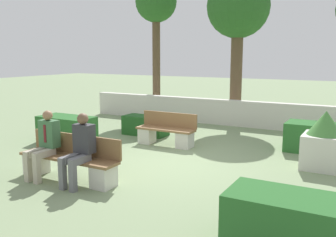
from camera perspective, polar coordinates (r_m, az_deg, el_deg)
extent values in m
plane|color=gray|center=(8.52, 0.46, -6.67)|extent=(60.00, 60.00, 0.00)
cube|color=beige|center=(12.89, 10.96, 0.77)|extent=(11.83, 0.30, 0.87)
cube|color=brown|center=(7.49, -15.04, -5.83)|extent=(2.19, 0.44, 0.05)
cube|color=brown|center=(7.61, -13.86, -3.80)|extent=(2.19, 0.04, 0.40)
cube|color=beige|center=(8.16, -19.39, -6.47)|extent=(0.36, 0.40, 0.41)
cube|color=beige|center=(7.01, -9.79, -8.70)|extent=(0.36, 0.40, 0.41)
cube|color=brown|center=(9.97, -0.41, -1.65)|extent=(1.62, 0.44, 0.05)
cube|color=brown|center=(10.14, 0.26, -0.17)|extent=(1.62, 0.04, 0.40)
cube|color=beige|center=(10.31, -3.23, -2.60)|extent=(0.36, 0.40, 0.41)
cube|color=beige|center=(9.75, 2.58, -3.31)|extent=(0.36, 0.40, 0.41)
cube|color=#B2A893|center=(7.74, -19.30, -4.86)|extent=(0.14, 0.46, 0.13)
cube|color=#B2A893|center=(7.60, -18.29, -5.08)|extent=(0.14, 0.46, 0.13)
cube|color=#B2A893|center=(7.67, -20.59, -6.86)|extent=(0.11, 0.11, 0.59)
cube|color=#B2A893|center=(7.50, -19.38, -7.18)|extent=(0.11, 0.11, 0.59)
cube|color=#3D6B42|center=(7.75, -17.63, -2.21)|extent=(0.38, 0.22, 0.54)
sphere|color=#936B4C|center=(7.68, -17.88, 0.45)|extent=(0.19, 0.19, 0.19)
cube|color=maroon|center=(7.67, -18.26, -2.21)|extent=(0.06, 0.01, 0.35)
cube|color=slate|center=(7.12, -14.44, -5.88)|extent=(0.14, 0.46, 0.13)
cube|color=slate|center=(6.98, -13.23, -6.13)|extent=(0.14, 0.46, 0.13)
cube|color=slate|center=(7.04, -15.77, -8.09)|extent=(0.11, 0.11, 0.59)
cube|color=slate|center=(6.88, -14.32, -8.44)|extent=(0.11, 0.11, 0.59)
cube|color=#333338|center=(7.14, -12.65, -2.98)|extent=(0.38, 0.22, 0.54)
sphere|color=brown|center=(7.05, -12.87, -0.05)|extent=(0.21, 0.21, 0.21)
cube|color=#286028|center=(10.68, -15.17, -1.63)|extent=(1.57, 0.80, 0.73)
cube|color=#235623|center=(11.31, -3.45, -1.06)|extent=(1.34, 0.62, 0.58)
cube|color=#286028|center=(4.89, 21.06, -15.54)|extent=(2.03, 0.81, 0.74)
cube|color=#286028|center=(10.03, 21.25, -2.69)|extent=(1.31, 0.86, 0.72)
cube|color=beige|center=(8.64, 22.64, -4.68)|extent=(0.86, 0.86, 0.73)
cone|color=#47843D|center=(8.52, 22.91, -0.62)|extent=(0.76, 0.76, 0.51)
cylinder|color=brown|center=(15.27, -1.79, 8.24)|extent=(0.31, 0.31, 4.02)
sphere|color=#285B23|center=(15.40, -1.84, 17.41)|extent=(1.63, 1.63, 1.63)
cylinder|color=brown|center=(13.73, 10.35, 6.75)|extent=(0.42, 0.42, 3.46)
sphere|color=#285B23|center=(13.81, 10.65, 16.47)|extent=(2.20, 2.20, 2.20)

